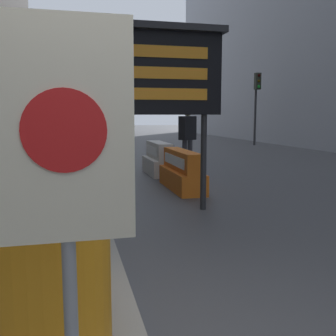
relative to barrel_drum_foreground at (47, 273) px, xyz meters
name	(u,v)px	position (x,y,z in m)	size (l,w,h in m)	color
barrel_drum_foreground	(47,273)	(0.00, 0.00, 0.00)	(0.79, 0.79, 0.95)	orange
barrel_drum_middle	(49,227)	(-0.04, 1.01, 0.00)	(0.79, 0.79, 0.95)	orange
warning_sign	(66,163)	(0.14, -0.74, 0.75)	(0.55, 0.08, 1.80)	gray
message_board	(145,72)	(1.31, 3.78, 1.60)	(2.57, 0.36, 2.96)	#28282B
jersey_barrier_orange_near	(182,172)	(2.44, 5.64, -0.27)	(0.55, 1.93, 0.83)	orange
jersey_barrier_white	(159,160)	(2.44, 7.87, -0.26)	(0.63, 1.64, 0.86)	silver
traffic_cone_near	(181,158)	(3.33, 8.86, -0.33)	(0.36, 0.36, 0.64)	black
traffic_light_near_curb	(103,84)	(1.48, 13.61, 2.15)	(0.28, 0.44, 3.85)	#2D2D30
traffic_light_far_side	(257,93)	(9.61, 16.65, 2.08)	(0.28, 0.45, 3.74)	#2D2D30
pedestrian_worker	(187,133)	(3.45, 8.60, 0.42)	(0.55, 0.47, 1.79)	#333338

